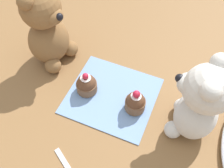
# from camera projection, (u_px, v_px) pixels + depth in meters

# --- Properties ---
(ground_plane) EXTENTS (4.00, 4.00, 0.00)m
(ground_plane) POSITION_uv_depth(u_px,v_px,m) (112.00, 96.00, 0.72)
(ground_plane) COLOR olive
(knitted_placemat) EXTENTS (0.22, 0.23, 0.01)m
(knitted_placemat) POSITION_uv_depth(u_px,v_px,m) (112.00, 95.00, 0.72)
(knitted_placemat) COLOR #7A9ED1
(knitted_placemat) RESTS_ON ground_plane
(teddy_bear_cream) EXTENTS (0.12, 0.13, 0.23)m
(teddy_bear_cream) POSITION_uv_depth(u_px,v_px,m) (200.00, 103.00, 0.57)
(teddy_bear_cream) COLOR silver
(teddy_bear_cream) RESTS_ON ground_plane
(teddy_bear_tan) EXTENTS (0.14, 0.13, 0.25)m
(teddy_bear_tan) POSITION_uv_depth(u_px,v_px,m) (47.00, 29.00, 0.71)
(teddy_bear_tan) COLOR olive
(teddy_bear_tan) RESTS_ON ground_plane
(cupcake_near_cream_bear) EXTENTS (0.05, 0.05, 0.07)m
(cupcake_near_cream_bear) POSITION_uv_depth(u_px,v_px,m) (135.00, 102.00, 0.67)
(cupcake_near_cream_bear) COLOR brown
(cupcake_near_cream_bear) RESTS_ON knitted_placemat
(cupcake_near_tan_bear) EXTENTS (0.06, 0.06, 0.07)m
(cupcake_near_tan_bear) POSITION_uv_depth(u_px,v_px,m) (86.00, 84.00, 0.71)
(cupcake_near_tan_bear) COLOR brown
(cupcake_near_tan_bear) RESTS_ON knitted_placemat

